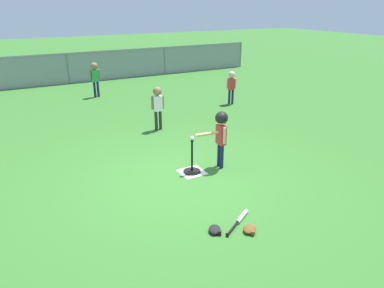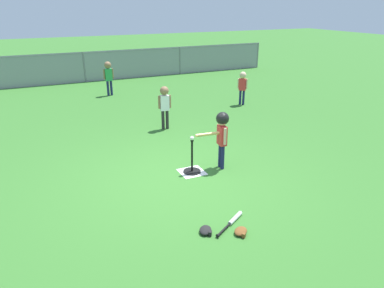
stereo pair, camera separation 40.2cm
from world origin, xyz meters
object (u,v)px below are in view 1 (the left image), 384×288
object	(u,v)px
baseball_on_tee	(192,138)
fielder_deep_left	(95,75)
batter_child	(221,128)
fielder_near_left	(158,102)
fielder_deep_center	(231,83)
spare_bat_silver	(240,219)
glove_near_bats	(250,229)
glove_by_plate	(215,230)
batting_tee	(192,167)

from	to	relation	value
baseball_on_tee	fielder_deep_left	distance (m)	6.44
batter_child	fielder_deep_left	world-z (taller)	fielder_deep_left
fielder_near_left	fielder_deep_center	bearing A→B (deg)	20.93
batter_child	spare_bat_silver	size ratio (longest dim) A/B	1.77
glove_near_bats	glove_by_plate	bearing A→B (deg)	151.77
spare_bat_silver	glove_near_bats	distance (m)	0.28
fielder_deep_left	glove_near_bats	bearing A→B (deg)	-91.46
fielder_near_left	spare_bat_silver	xyz separation A→B (m)	(-0.60, -4.17, -0.65)
batter_child	spare_bat_silver	bearing A→B (deg)	-113.85
baseball_on_tee	batter_child	world-z (taller)	batter_child
batting_tee	fielder_near_left	size ratio (longest dim) A/B	0.59
fielder_deep_left	baseball_on_tee	bearing A→B (deg)	-90.05
baseball_on_tee	glove_near_bats	distance (m)	2.09
fielder_deep_center	glove_by_plate	xyz separation A→B (m)	(-3.96, -5.33, -0.61)
fielder_deep_center	baseball_on_tee	bearing A→B (deg)	-133.01
spare_bat_silver	glove_by_plate	size ratio (longest dim) A/B	2.24
glove_by_plate	batting_tee	bearing A→B (deg)	70.51
baseball_on_tee	batter_child	xyz separation A→B (m)	(0.56, -0.06, 0.11)
baseball_on_tee	fielder_deep_left	size ratio (longest dim) A/B	0.07
fielder_deep_left	fielder_near_left	distance (m)	4.00
spare_bat_silver	glove_near_bats	xyz separation A→B (m)	(-0.04, -0.27, 0.01)
fielder_deep_left	fielder_near_left	xyz separation A→B (m)	(0.43, -3.97, -0.04)
baseball_on_tee	spare_bat_silver	xyz separation A→B (m)	(-0.17, -1.71, -0.63)
batter_child	glove_near_bats	xyz separation A→B (m)	(-0.77, -1.92, -0.73)
spare_bat_silver	fielder_deep_center	bearing A→B (deg)	56.46
batting_tee	baseball_on_tee	xyz separation A→B (m)	(-0.00, 0.00, 0.57)
fielder_deep_left	spare_bat_silver	size ratio (longest dim) A/B	1.83
batting_tee	fielder_near_left	xyz separation A→B (m)	(0.44, 2.47, 0.58)
batting_tee	fielder_deep_left	xyz separation A→B (m)	(0.01, 6.44, 0.62)
baseball_on_tee	glove_by_plate	bearing A→B (deg)	-109.49
spare_bat_silver	baseball_on_tee	bearing A→B (deg)	84.47
batting_tee	spare_bat_silver	size ratio (longest dim) A/B	1.02
batter_child	fielder_near_left	world-z (taller)	batter_child
baseball_on_tee	glove_by_plate	distance (m)	1.97
glove_by_plate	fielder_deep_center	bearing A→B (deg)	53.42
baseball_on_tee	batter_child	bearing A→B (deg)	-5.77
fielder_deep_left	spare_bat_silver	bearing A→B (deg)	-91.20
batting_tee	glove_by_plate	bearing A→B (deg)	-109.49
fielder_deep_center	glove_by_plate	world-z (taller)	fielder_deep_center
fielder_near_left	glove_near_bats	xyz separation A→B (m)	(-0.64, -4.44, -0.64)
batting_tee	glove_near_bats	size ratio (longest dim) A/B	2.29
batting_tee	fielder_deep_left	bearing A→B (deg)	89.95
fielder_deep_left	spare_bat_silver	xyz separation A→B (m)	(-0.17, -8.14, -0.69)
glove_by_plate	spare_bat_silver	bearing A→B (deg)	6.52
batting_tee	fielder_deep_left	world-z (taller)	fielder_deep_left
batter_child	fielder_deep_left	distance (m)	6.52
batting_tee	batter_child	size ratio (longest dim) A/B	0.58
fielder_deep_left	spare_bat_silver	world-z (taller)	fielder_deep_left
batter_child	glove_near_bats	distance (m)	2.20
batter_child	fielder_near_left	distance (m)	2.53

